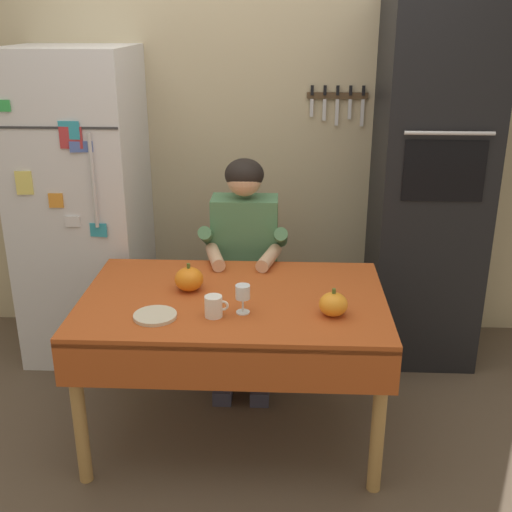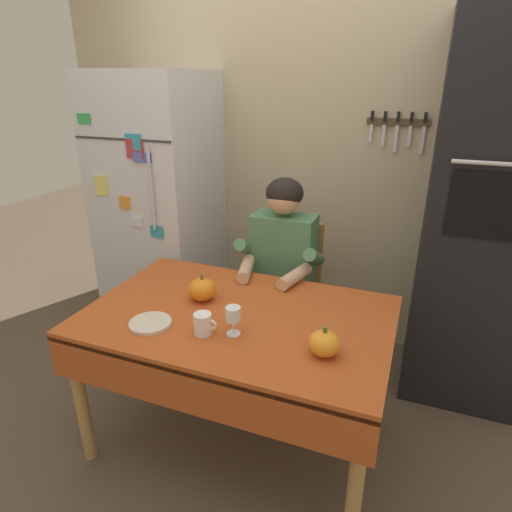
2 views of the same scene
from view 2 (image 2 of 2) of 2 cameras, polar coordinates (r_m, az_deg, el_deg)
name	(u,v)px [view 2 (image 2 of 2)]	position (r m, az deg, el deg)	size (l,w,h in m)	color
ground_plane	(232,450)	(2.43, -3.14, -23.95)	(10.00, 10.00, 0.00)	brown
back_wall_assembly	(319,152)	(2.98, 8.23, 13.36)	(3.70, 0.13, 2.60)	#BCAD89
refrigerator	(161,210)	(3.11, -12.31, 5.87)	(0.68, 0.71, 1.80)	silver
wall_oven	(484,219)	(2.63, 27.68, 4.26)	(0.60, 0.64, 2.10)	black
dining_table	(236,331)	(2.06, -2.64, -9.79)	(1.40, 0.90, 0.74)	tan
chair_behind_person	(288,288)	(2.78, 4.25, -4.25)	(0.40, 0.40, 0.93)	#9E6B33
seated_person	(280,267)	(2.52, 3.11, -1.45)	(0.47, 0.55, 1.25)	#38384C
coffee_mug	(203,324)	(1.88, -6.92, -8.80)	(0.10, 0.08, 0.09)	white
wine_glass	(233,316)	(1.84, -3.01, -7.79)	(0.06, 0.06, 0.13)	white
pumpkin_large	(202,289)	(2.14, -7.03, -4.34)	(0.14, 0.14, 0.13)	orange
pumpkin_medium	(324,343)	(1.75, 8.91, -11.21)	(0.12, 0.12, 0.12)	orange
serving_tray	(150,323)	(2.00, -13.65, -8.54)	(0.19, 0.19, 0.02)	beige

